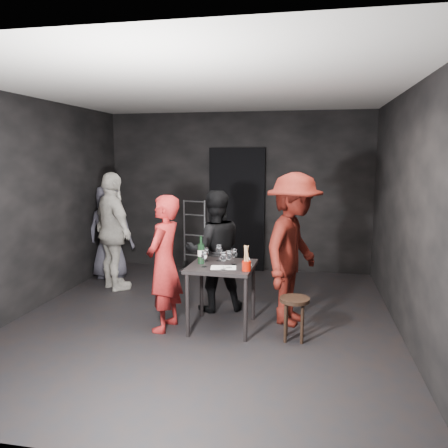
% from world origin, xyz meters
% --- Properties ---
extents(floor, '(4.50, 5.00, 0.02)m').
position_xyz_m(floor, '(0.00, 0.00, 0.00)').
color(floor, black).
rests_on(floor, ground).
extents(ceiling, '(4.50, 5.00, 0.02)m').
position_xyz_m(ceiling, '(0.00, 0.00, 2.70)').
color(ceiling, silver).
rests_on(ceiling, ground).
extents(wall_back, '(4.50, 0.04, 2.70)m').
position_xyz_m(wall_back, '(0.00, 2.50, 1.35)').
color(wall_back, black).
rests_on(wall_back, ground).
extents(wall_front, '(4.50, 0.04, 2.70)m').
position_xyz_m(wall_front, '(0.00, -2.50, 1.35)').
color(wall_front, black).
rests_on(wall_front, ground).
extents(wall_left, '(0.04, 5.00, 2.70)m').
position_xyz_m(wall_left, '(-2.25, 0.00, 1.35)').
color(wall_left, black).
rests_on(wall_left, ground).
extents(wall_right, '(0.04, 5.00, 2.70)m').
position_xyz_m(wall_right, '(2.25, 0.00, 1.35)').
color(wall_right, black).
rests_on(wall_right, ground).
extents(doorway, '(0.95, 0.10, 2.10)m').
position_xyz_m(doorway, '(0.00, 2.44, 1.05)').
color(doorway, black).
rests_on(doorway, ground).
extents(wallbox_upper, '(0.12, 0.06, 0.12)m').
position_xyz_m(wallbox_upper, '(0.85, 2.45, 1.45)').
color(wallbox_upper, '#B7B7B2').
rests_on(wallbox_upper, wall_back).
extents(wallbox_lower, '(0.10, 0.06, 0.14)m').
position_xyz_m(wallbox_lower, '(1.05, 2.45, 1.40)').
color(wallbox_lower, '#B7B7B2').
rests_on(wallbox_lower, wall_back).
extents(hand_truck, '(0.41, 0.34, 1.22)m').
position_xyz_m(hand_truck, '(-0.72, 2.24, 0.22)').
color(hand_truck, '#B2B2B7').
rests_on(hand_truck, floor).
extents(tasting_table, '(0.72, 0.72, 0.75)m').
position_xyz_m(tasting_table, '(0.26, -0.19, 0.65)').
color(tasting_table, black).
rests_on(tasting_table, floor).
extents(stool, '(0.32, 0.32, 0.47)m').
position_xyz_m(stool, '(1.09, -0.37, 0.37)').
color(stool, '#312115').
rests_on(stool, floor).
extents(server_red, '(0.45, 0.62, 1.59)m').
position_xyz_m(server_red, '(-0.37, -0.34, 0.79)').
color(server_red, '#A51E1D').
rests_on(server_red, floor).
extents(woman_black, '(0.87, 0.68, 1.58)m').
position_xyz_m(woman_black, '(0.04, 0.41, 0.79)').
color(woman_black, black).
rests_on(woman_black, floor).
extents(man_maroon, '(1.04, 1.50, 2.12)m').
position_xyz_m(man_maroon, '(1.04, 0.14, 1.06)').
color(man_maroon, '#51130D').
rests_on(man_maroon, floor).
extents(bystander_cream, '(1.26, 1.20, 2.01)m').
position_xyz_m(bystander_cream, '(-1.60, 0.96, 1.00)').
color(bystander_cream, beige).
rests_on(bystander_cream, floor).
extents(bystander_grey, '(0.77, 0.44, 1.54)m').
position_xyz_m(bystander_grey, '(-1.92, 1.52, 0.77)').
color(bystander_grey, '#5B5869').
rests_on(bystander_grey, floor).
extents(tasting_mat, '(0.30, 0.22, 0.00)m').
position_xyz_m(tasting_mat, '(0.30, -0.33, 0.75)').
color(tasting_mat, white).
rests_on(tasting_mat, tasting_table).
extents(wine_glass_a, '(0.09, 0.09, 0.20)m').
position_xyz_m(wine_glass_a, '(0.09, -0.34, 0.85)').
color(wine_glass_a, white).
rests_on(wine_glass_a, tasting_table).
extents(wine_glass_b, '(0.07, 0.07, 0.18)m').
position_xyz_m(wine_glass_b, '(0.04, -0.07, 0.84)').
color(wine_glass_b, white).
rests_on(wine_glass_b, tasting_table).
extents(wine_glass_c, '(0.10, 0.10, 0.21)m').
position_xyz_m(wine_glass_c, '(0.19, -0.03, 0.86)').
color(wine_glass_c, white).
rests_on(wine_glass_c, tasting_table).
extents(wine_glass_d, '(0.09, 0.09, 0.21)m').
position_xyz_m(wine_glass_d, '(0.32, -0.40, 0.86)').
color(wine_glass_d, white).
rests_on(wine_glass_d, tasting_table).
extents(wine_glass_e, '(0.10, 0.10, 0.21)m').
position_xyz_m(wine_glass_e, '(0.37, -0.33, 0.86)').
color(wine_glass_e, white).
rests_on(wine_glass_e, tasting_table).
extents(wine_glass_f, '(0.08, 0.08, 0.20)m').
position_xyz_m(wine_glass_f, '(0.40, -0.18, 0.85)').
color(wine_glass_f, white).
rests_on(wine_glass_f, tasting_table).
extents(wine_bottle, '(0.08, 0.08, 0.32)m').
position_xyz_m(wine_bottle, '(0.02, -0.19, 0.87)').
color(wine_bottle, black).
rests_on(wine_bottle, tasting_table).
extents(breadstick_cup, '(0.10, 0.10, 0.30)m').
position_xyz_m(breadstick_cup, '(0.57, -0.40, 0.88)').
color(breadstick_cup, '#9B1204').
rests_on(breadstick_cup, tasting_table).
extents(reserved_card, '(0.10, 0.13, 0.09)m').
position_xyz_m(reserved_card, '(0.55, -0.17, 0.79)').
color(reserved_card, white).
rests_on(reserved_card, tasting_table).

